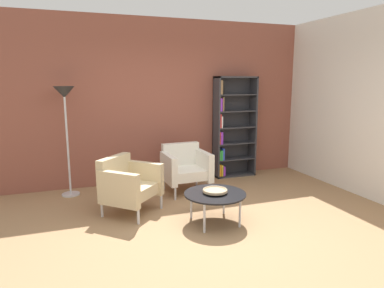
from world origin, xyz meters
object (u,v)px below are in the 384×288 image
at_px(armchair_near_window, 185,167).
at_px(coffee_table_low, 215,195).
at_px(floor_lamp_torchiere, 65,105).
at_px(armchair_corner_red, 128,184).
at_px(decorative_bowl, 215,191).
at_px(bookshelf_tall, 232,128).

bearing_deg(armchair_near_window, coffee_table_low, -94.34).
bearing_deg(floor_lamp_torchiere, armchair_corner_red, -53.92).
bearing_deg(armchair_corner_red, coffee_table_low, -82.93).
relative_size(decorative_bowl, floor_lamp_torchiere, 0.18).
height_order(decorative_bowl, armchair_corner_red, armchair_corner_red).
xyz_separation_m(bookshelf_tall, floor_lamp_torchiere, (-2.95, -0.19, 0.52)).
bearing_deg(floor_lamp_torchiere, armchair_near_window, -13.39).
bearing_deg(decorative_bowl, armchair_corner_red, 143.13).
relative_size(bookshelf_tall, floor_lamp_torchiere, 1.09).
bearing_deg(armchair_near_window, floor_lamp_torchiere, 164.41).
bearing_deg(coffee_table_low, floor_lamp_torchiere, 134.42).
height_order(bookshelf_tall, floor_lamp_torchiere, bookshelf_tall).
bearing_deg(armchair_corner_red, bookshelf_tall, -16.57).
distance_m(armchair_near_window, floor_lamp_torchiere, 2.13).
xyz_separation_m(coffee_table_low, armchair_corner_red, (-1.00, 0.75, 0.04)).
relative_size(bookshelf_tall, decorative_bowl, 5.94).
bearing_deg(bookshelf_tall, armchair_corner_red, -150.51).
xyz_separation_m(decorative_bowl, floor_lamp_torchiere, (-1.76, 1.80, 1.01)).
distance_m(armchair_near_window, armchair_corner_red, 1.22).
xyz_separation_m(decorative_bowl, armchair_corner_red, (-1.00, 0.75, -0.02)).
distance_m(decorative_bowl, armchair_corner_red, 1.24).
height_order(bookshelf_tall, coffee_table_low, bookshelf_tall).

